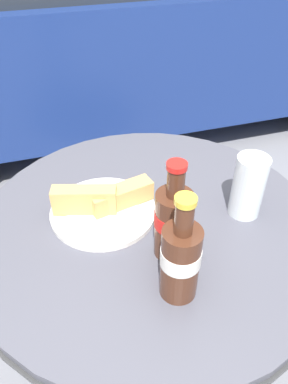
{
  "coord_description": "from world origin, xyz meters",
  "views": [
    {
      "loc": [
        -0.19,
        -0.57,
        1.27
      ],
      "look_at": [
        0.0,
        0.04,
        0.75
      ],
      "focal_mm": 35.0,
      "sensor_mm": 36.0,
      "label": 1
    }
  ],
  "objects_px": {
    "drinking_glass": "(248,189)",
    "lunch_plate_near": "(103,205)",
    "cola_bottle_right": "(180,259)",
    "bistro_table": "(149,260)",
    "cola_bottle_left": "(173,220)",
    "parked_car": "(121,16)"
  },
  "relations": [
    {
      "from": "cola_bottle_right",
      "to": "lunch_plate_near",
      "type": "distance_m",
      "value": 0.27
    },
    {
      "from": "cola_bottle_left",
      "to": "cola_bottle_right",
      "type": "height_order",
      "value": "cola_bottle_right"
    },
    {
      "from": "drinking_glass",
      "to": "parked_car",
      "type": "bearing_deg",
      "value": 83.17
    },
    {
      "from": "cola_bottle_left",
      "to": "drinking_glass",
      "type": "relative_size",
      "value": 1.49
    },
    {
      "from": "bistro_table",
      "to": "cola_bottle_left",
      "type": "height_order",
      "value": "cola_bottle_left"
    },
    {
      "from": "drinking_glass",
      "to": "parked_car",
      "type": "height_order",
      "value": "parked_car"
    },
    {
      "from": "parked_car",
      "to": "bistro_table",
      "type": "bearing_deg",
      "value": -102.83
    },
    {
      "from": "bistro_table",
      "to": "lunch_plate_near",
      "type": "bearing_deg",
      "value": 149.16
    },
    {
      "from": "drinking_glass",
      "to": "lunch_plate_near",
      "type": "distance_m",
      "value": 0.32
    },
    {
      "from": "cola_bottle_right",
      "to": "lunch_plate_near",
      "type": "bearing_deg",
      "value": 108.51
    },
    {
      "from": "cola_bottle_left",
      "to": "cola_bottle_right",
      "type": "xyz_separation_m",
      "value": [
        -0.02,
        -0.09,
        0.0
      ]
    },
    {
      "from": "drinking_glass",
      "to": "parked_car",
      "type": "xyz_separation_m",
      "value": [
        0.24,
        2.02,
        -0.14
      ]
    },
    {
      "from": "bistro_table",
      "to": "cola_bottle_right",
      "type": "bearing_deg",
      "value": -92.38
    },
    {
      "from": "drinking_glass",
      "to": "lunch_plate_near",
      "type": "xyz_separation_m",
      "value": [
        -0.3,
        0.09,
        -0.04
      ]
    },
    {
      "from": "cola_bottle_right",
      "to": "drinking_glass",
      "type": "bearing_deg",
      "value": 35.36
    },
    {
      "from": "cola_bottle_right",
      "to": "drinking_glass",
      "type": "height_order",
      "value": "cola_bottle_right"
    },
    {
      "from": "cola_bottle_left",
      "to": "parked_car",
      "type": "xyz_separation_m",
      "value": [
        0.44,
        2.09,
        -0.16
      ]
    },
    {
      "from": "bistro_table",
      "to": "drinking_glass",
      "type": "bearing_deg",
      "value": -9.79
    },
    {
      "from": "cola_bottle_left",
      "to": "lunch_plate_near",
      "type": "relative_size",
      "value": 0.9
    },
    {
      "from": "bistro_table",
      "to": "cola_bottle_right",
      "type": "height_order",
      "value": "cola_bottle_right"
    },
    {
      "from": "cola_bottle_left",
      "to": "parked_car",
      "type": "bearing_deg",
      "value": 78.14
    },
    {
      "from": "cola_bottle_right",
      "to": "parked_car",
      "type": "xyz_separation_m",
      "value": [
        0.46,
        2.18,
        -0.16
      ]
    }
  ]
}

